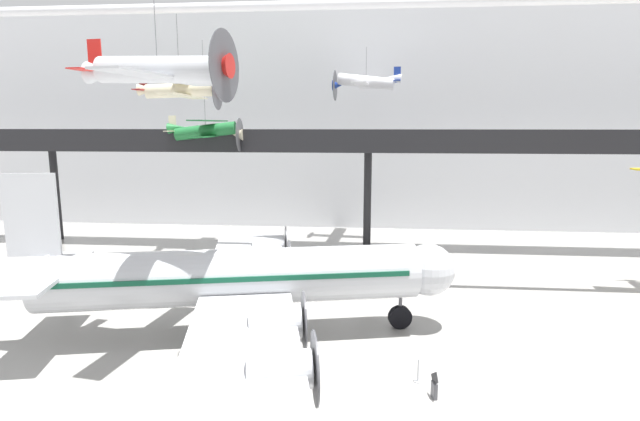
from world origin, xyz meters
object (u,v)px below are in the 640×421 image
Objects in this scene: suspended_plane_green_biplane at (206,130)px; info_sign_pedestal at (434,388)px; airliner_silver_main at (231,278)px; suspended_plane_white_twin at (366,82)px; suspended_plane_cream_biplane at (180,90)px; stanchion_barrier at (418,375)px; suspended_plane_silver_racer at (157,70)px.

suspended_plane_green_biplane reaches higher than info_sign_pedestal.
suspended_plane_white_twin reaches higher than airliner_silver_main.
suspended_plane_cream_biplane reaches higher than info_sign_pedestal.
stanchion_barrier is (2.54, -27.72, -14.81)m from suspended_plane_white_twin.
suspended_plane_cream_biplane is at bearing 139.93° from stanchion_barrier.
airliner_silver_main is 10.88m from suspended_plane_silver_racer.
suspended_plane_white_twin is at bearing 83.13° from info_sign_pedestal.
suspended_plane_green_biplane is at bearing 126.51° from stanchion_barrier.
suspended_plane_cream_biplane is 24.46m from info_sign_pedestal.
suspended_plane_green_biplane is at bearing 97.79° from suspended_plane_cream_biplane.
stanchion_barrier is at bearing 99.48° from info_sign_pedestal.
suspended_plane_cream_biplane is 19.65m from suspended_plane_white_twin.
suspended_plane_green_biplane is 7.52× the size of info_sign_pedestal.
suspended_plane_silver_racer reaches higher than airliner_silver_main.
suspended_plane_green_biplane is 29.35m from stanchion_barrier.
suspended_plane_green_biplane reaches higher than stanchion_barrier.
stanchion_barrier is (14.88, -12.51, -13.17)m from suspended_plane_cream_biplane.
suspended_plane_cream_biplane is 0.86× the size of suspended_plane_white_twin.
airliner_silver_main is at bearing -70.41° from suspended_plane_green_biplane.
info_sign_pedestal is (15.41, -13.80, -13.04)m from suspended_plane_cream_biplane.
suspended_plane_white_twin is 7.42× the size of stanchion_barrier.
airliner_silver_main is at bearing 78.62° from suspended_plane_white_twin.
airliner_silver_main is at bearing 32.94° from suspended_plane_silver_racer.
suspended_plane_silver_racer is at bearing 168.10° from stanchion_barrier.
suspended_plane_silver_racer is at bearing 73.63° from suspended_plane_white_twin.
suspended_plane_cream_biplane reaches higher than suspended_plane_green_biplane.
airliner_silver_main is 22.72× the size of info_sign_pedestal.
suspended_plane_white_twin is (12.33, 15.21, 1.63)m from suspended_plane_cream_biplane.
stanchion_barrier is at bearing -34.72° from airliner_silver_main.
suspended_plane_green_biplane is 1.35× the size of suspended_plane_cream_biplane.
suspended_plane_cream_biplane reaches higher than airliner_silver_main.
suspended_plane_green_biplane is 1.17× the size of suspended_plane_white_twin.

